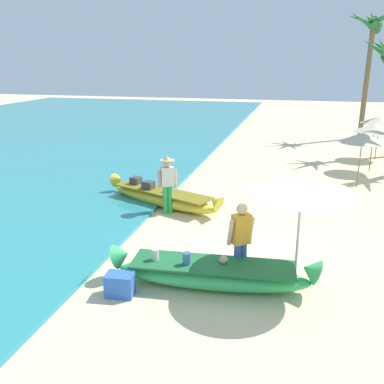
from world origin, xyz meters
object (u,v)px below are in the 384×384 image
at_px(palm_tree_tall_inland, 371,35).
at_px(cooler_box, 120,285).
at_px(person_tourist_customer, 241,237).
at_px(boat_green_foreground, 212,274).
at_px(boat_yellow_midground, 162,197).
at_px(person_vendor_hatted, 167,180).
at_px(patio_umbrella_large, 302,186).

bearing_deg(palm_tree_tall_inland, cooler_box, -108.38).
bearing_deg(cooler_box, palm_tree_tall_inland, 65.72).
bearing_deg(person_tourist_customer, boat_green_foreground, -135.63).
relative_size(boat_yellow_midground, palm_tree_tall_inland, 0.61).
xyz_separation_m(boat_green_foreground, palm_tree_tall_inland, (4.75, 18.47, 5.24)).
relative_size(person_vendor_hatted, palm_tree_tall_inland, 0.25).
bearing_deg(patio_umbrella_large, boat_yellow_midground, 135.31).
height_order(boat_yellow_midground, person_vendor_hatted, person_vendor_hatted).
height_order(patio_umbrella_large, palm_tree_tall_inland, palm_tree_tall_inland).
bearing_deg(person_vendor_hatted, boat_green_foreground, -61.33).
relative_size(palm_tree_tall_inland, cooler_box, 12.90).
bearing_deg(cooler_box, person_vendor_hatted, 90.02).
xyz_separation_m(person_vendor_hatted, palm_tree_tall_inland, (6.86, 14.61, 4.53)).
xyz_separation_m(boat_yellow_midground, person_vendor_hatted, (0.37, -0.60, 0.71)).
xyz_separation_m(boat_green_foreground, person_vendor_hatted, (-2.11, 3.86, 0.71)).
bearing_deg(boat_yellow_midground, boat_green_foreground, -60.96).
xyz_separation_m(patio_umbrella_large, palm_tree_tall_inland, (3.17, 18.02, 3.45)).
relative_size(person_tourist_customer, patio_umbrella_large, 0.73).
height_order(boat_green_foreground, boat_yellow_midground, boat_green_foreground).
bearing_deg(patio_umbrella_large, person_vendor_hatted, 137.27).
relative_size(person_vendor_hatted, cooler_box, 3.25).
height_order(boat_yellow_midground, person_tourist_customer, person_tourist_customer).
distance_m(boat_yellow_midground, person_vendor_hatted, 1.00).
bearing_deg(cooler_box, boat_green_foreground, 18.52).
distance_m(person_tourist_customer, palm_tree_tall_inland, 19.07).
height_order(palm_tree_tall_inland, cooler_box, palm_tree_tall_inland).
xyz_separation_m(boat_green_foreground, patio_umbrella_large, (1.58, 0.45, 1.78)).
height_order(boat_green_foreground, palm_tree_tall_inland, palm_tree_tall_inland).
relative_size(boat_yellow_midground, cooler_box, 7.85).
height_order(person_vendor_hatted, palm_tree_tall_inland, palm_tree_tall_inland).
height_order(person_tourist_customer, cooler_box, person_tourist_customer).
height_order(person_tourist_customer, patio_umbrella_large, patio_umbrella_large).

